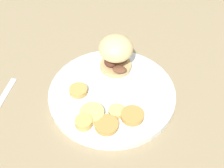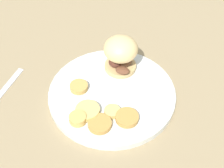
{
  "view_description": "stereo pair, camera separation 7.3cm",
  "coord_description": "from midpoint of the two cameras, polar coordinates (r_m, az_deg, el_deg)",
  "views": [
    {
      "loc": [
        0.1,
        -0.49,
        0.58
      ],
      "look_at": [
        0.0,
        0.0,
        0.04
      ],
      "focal_mm": 50.0,
      "sensor_mm": 36.0,
      "label": 1
    },
    {
      "loc": [
        0.17,
        -0.47,
        0.58
      ],
      "look_at": [
        0.0,
        0.0,
        0.04
      ],
      "focal_mm": 50.0,
      "sensor_mm": 36.0,
      "label": 2
    }
  ],
  "objects": [
    {
      "name": "ground_plane",
      "position": [
        0.76,
        -2.74,
        -2.41
      ],
      "size": [
        4.0,
        4.0,
        0.0
      ],
      "primitive_type": "plane",
      "color": "#937F5B"
    },
    {
      "name": "dinner_plate",
      "position": [
        0.76,
        -2.77,
        -1.88
      ],
      "size": [
        0.31,
        0.31,
        0.02
      ],
      "color": "silver",
      "rests_on": "ground_plane"
    },
    {
      "name": "sandwich",
      "position": [
        0.77,
        -1.99,
        5.64
      ],
      "size": [
        0.09,
        0.09,
        0.09
      ],
      "color": "tan",
      "rests_on": "dinner_plate"
    },
    {
      "name": "potato_round_0",
      "position": [
        0.69,
        0.73,
        -5.96
      ],
      "size": [
        0.05,
        0.05,
        0.01
      ],
      "primitive_type": "cylinder",
      "color": "#BC8942",
      "rests_on": "dinner_plate"
    },
    {
      "name": "potato_round_1",
      "position": [
        0.68,
        -4.09,
        -7.65
      ],
      "size": [
        0.05,
        0.05,
        0.01
      ],
      "primitive_type": "cylinder",
      "color": "#BC8942",
      "rests_on": "dinner_plate"
    },
    {
      "name": "potato_round_2",
      "position": [
        0.7,
        -2.14,
        -5.13
      ],
      "size": [
        0.04,
        0.04,
        0.01
      ],
      "primitive_type": "cylinder",
      "color": "#DBB766",
      "rests_on": "dinner_plate"
    },
    {
      "name": "potato_round_3",
      "position": [
        0.75,
        -8.94,
        -1.3
      ],
      "size": [
        0.04,
        0.04,
        0.01
      ],
      "primitive_type": "cylinder",
      "color": "tan",
      "rests_on": "dinner_plate"
    },
    {
      "name": "potato_round_4",
      "position": [
        0.69,
        -8.28,
        -7.12
      ],
      "size": [
        0.04,
        0.04,
        0.02
      ],
      "primitive_type": "cylinder",
      "color": "tan",
      "rests_on": "dinner_plate"
    },
    {
      "name": "potato_round_5",
      "position": [
        0.7,
        -6.68,
        -5.5
      ],
      "size": [
        0.06,
        0.06,
        0.01
      ],
      "primitive_type": "cylinder",
      "color": "#DBB766",
      "rests_on": "dinner_plate"
    }
  ]
}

